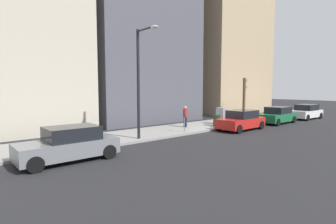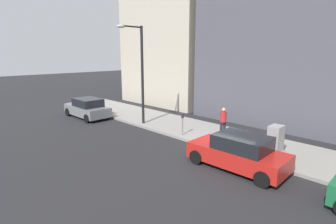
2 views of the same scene
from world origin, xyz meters
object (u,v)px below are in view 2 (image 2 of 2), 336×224
(trash_bin, at_px, (250,142))
(utility_box, at_px, (275,141))
(parked_car_grey, at_px, (87,108))
(parking_meter, at_px, (183,122))
(pedestrian_near_meter, at_px, (223,120))
(streetlamp, at_px, (139,67))
(parked_car_red, at_px, (238,152))

(trash_bin, bearing_deg, utility_box, -70.09)
(parked_car_grey, xyz_separation_m, parking_meter, (1.55, -8.59, 0.24))
(trash_bin, relative_size, pedestrian_near_meter, 0.54)
(parked_car_grey, xyz_separation_m, streetlamp, (1.38, -4.82, 3.28))
(utility_box, relative_size, streetlamp, 0.22)
(parked_car_grey, relative_size, trash_bin, 4.68)
(utility_box, xyz_separation_m, pedestrian_near_meter, (0.82, 3.48, 0.24))
(streetlamp, bearing_deg, parking_meter, -87.46)
(streetlamp, xyz_separation_m, pedestrian_near_meter, (1.84, -5.48, -2.93))
(utility_box, height_order, trash_bin, utility_box)
(parked_car_grey, relative_size, parking_meter, 3.12)
(streetlamp, xyz_separation_m, trash_bin, (0.62, -7.86, -3.42))
(trash_bin, bearing_deg, parking_meter, 96.29)
(pedestrian_near_meter, bearing_deg, parked_car_grey, -54.92)
(parked_car_grey, xyz_separation_m, utility_box, (2.40, -13.78, 0.11))
(parking_meter, bearing_deg, pedestrian_near_meter, -45.64)
(parking_meter, height_order, trash_bin, parking_meter)
(parked_car_red, height_order, pedestrian_near_meter, pedestrian_near_meter)
(parked_car_grey, height_order, trash_bin, parked_car_grey)
(parked_car_grey, relative_size, pedestrian_near_meter, 2.54)
(trash_bin, height_order, pedestrian_near_meter, pedestrian_near_meter)
(parking_meter, bearing_deg, trash_bin, -83.71)
(parked_car_grey, distance_m, utility_box, 13.99)
(parked_car_grey, bearing_deg, trash_bin, -81.45)
(parked_car_grey, bearing_deg, utility_box, -80.54)
(parked_car_red, distance_m, parked_car_grey, 13.20)
(parking_meter, bearing_deg, utility_box, -80.70)
(parking_meter, height_order, streetlamp, streetlamp)
(parked_car_red, relative_size, utility_box, 2.97)
(parked_car_red, bearing_deg, streetlamp, 79.61)
(pedestrian_near_meter, bearing_deg, trash_bin, 80.56)
(parking_meter, relative_size, utility_box, 0.94)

